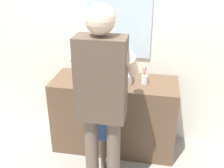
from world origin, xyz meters
name	(u,v)px	position (x,y,z in m)	size (l,w,h in m)	color
ground_plane	(110,161)	(0.00, 0.00, 0.00)	(14.00, 14.00, 0.00)	#9E998E
back_wall	(119,28)	(0.00, 0.62, 1.35)	(4.40, 0.10, 2.70)	silver
vanity_cabinet	(114,115)	(0.00, 0.30, 0.42)	(1.38, 0.54, 0.85)	brown
sink_basin	(114,77)	(0.00, 0.28, 0.90)	(0.39, 0.39, 0.11)	white
faucet	(118,67)	(0.00, 0.52, 0.93)	(0.18, 0.14, 0.18)	#B7BABF
toothbrush_cup	(145,79)	(0.33, 0.30, 0.90)	(0.07, 0.07, 0.21)	silver
child_toddler	(108,128)	(0.00, -0.10, 0.50)	(0.26, 0.26, 0.84)	#6B5B4C
adult_parent	(102,91)	(0.01, -0.38, 1.06)	(0.55, 0.57, 1.77)	#6B5B4C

